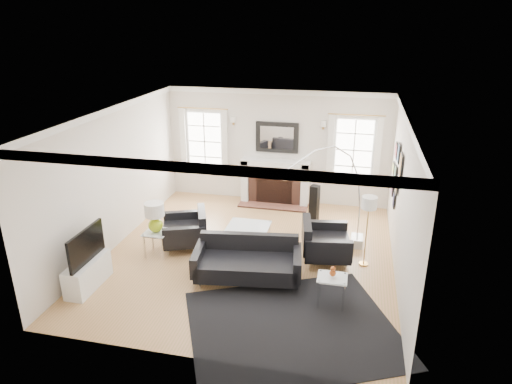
% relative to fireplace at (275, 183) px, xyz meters
% --- Properties ---
extents(floor, '(6.00, 6.00, 0.00)m').
position_rel_fireplace_xyz_m(floor, '(0.00, -2.79, -0.54)').
color(floor, '#A78046').
rests_on(floor, ground).
extents(back_wall, '(5.50, 0.04, 2.80)m').
position_rel_fireplace_xyz_m(back_wall, '(0.00, 0.21, 0.86)').
color(back_wall, silver).
rests_on(back_wall, floor).
extents(front_wall, '(5.50, 0.04, 2.80)m').
position_rel_fireplace_xyz_m(front_wall, '(0.00, -5.79, 0.86)').
color(front_wall, silver).
rests_on(front_wall, floor).
extents(left_wall, '(0.04, 6.00, 2.80)m').
position_rel_fireplace_xyz_m(left_wall, '(-2.75, -2.79, 0.86)').
color(left_wall, silver).
rests_on(left_wall, floor).
extents(right_wall, '(0.04, 6.00, 2.80)m').
position_rel_fireplace_xyz_m(right_wall, '(2.75, -2.79, 0.86)').
color(right_wall, silver).
rests_on(right_wall, floor).
extents(ceiling, '(5.50, 6.00, 0.02)m').
position_rel_fireplace_xyz_m(ceiling, '(0.00, -2.79, 2.26)').
color(ceiling, white).
rests_on(ceiling, back_wall).
extents(crown_molding, '(5.50, 6.00, 0.12)m').
position_rel_fireplace_xyz_m(crown_molding, '(0.00, -2.79, 2.20)').
color(crown_molding, white).
rests_on(crown_molding, back_wall).
extents(fireplace, '(1.70, 0.69, 1.11)m').
position_rel_fireplace_xyz_m(fireplace, '(0.00, 0.00, 0.00)').
color(fireplace, white).
rests_on(fireplace, floor).
extents(mantel_mirror, '(1.05, 0.07, 0.75)m').
position_rel_fireplace_xyz_m(mantel_mirror, '(0.00, 0.16, 1.11)').
color(mantel_mirror, black).
rests_on(mantel_mirror, back_wall).
extents(window_left, '(1.24, 0.15, 1.62)m').
position_rel_fireplace_xyz_m(window_left, '(-1.85, 0.16, 0.92)').
color(window_left, white).
rests_on(window_left, back_wall).
extents(window_right, '(1.24, 0.15, 1.62)m').
position_rel_fireplace_xyz_m(window_right, '(1.85, 0.16, 0.92)').
color(window_right, white).
rests_on(window_right, back_wall).
extents(gallery_wall, '(0.04, 1.73, 1.29)m').
position_rel_fireplace_xyz_m(gallery_wall, '(2.72, -1.50, 0.99)').
color(gallery_wall, black).
rests_on(gallery_wall, right_wall).
extents(tv_unit, '(0.35, 1.00, 1.09)m').
position_rel_fireplace_xyz_m(tv_unit, '(-2.44, -4.49, -0.21)').
color(tv_unit, white).
rests_on(tv_unit, floor).
extents(area_rug, '(3.79, 3.55, 0.01)m').
position_rel_fireplace_xyz_m(area_rug, '(1.15, -4.85, -0.54)').
color(area_rug, black).
rests_on(area_rug, floor).
extents(sofa, '(1.97, 1.10, 0.61)m').
position_rel_fireplace_xyz_m(sofa, '(0.18, -3.63, -0.21)').
color(sofa, black).
rests_on(sofa, floor).
extents(armchair_left, '(1.11, 1.18, 0.64)m').
position_rel_fireplace_xyz_m(armchair_left, '(-1.31, -2.70, -0.19)').
color(armchair_left, black).
rests_on(armchair_left, floor).
extents(armchair_right, '(1.02, 1.11, 0.66)m').
position_rel_fireplace_xyz_m(armchair_right, '(1.42, -2.68, -0.17)').
color(armchair_right, black).
rests_on(armchair_right, floor).
extents(coffee_table, '(0.86, 0.86, 0.38)m').
position_rel_fireplace_xyz_m(coffee_table, '(-0.14, -2.35, -0.19)').
color(coffee_table, silver).
rests_on(coffee_table, floor).
extents(side_table_left, '(0.45, 0.45, 0.49)m').
position_rel_fireplace_xyz_m(side_table_left, '(-1.76, -3.16, -0.15)').
color(side_table_left, silver).
rests_on(side_table_left, floor).
extents(nesting_table, '(0.47, 0.40, 0.52)m').
position_rel_fireplace_xyz_m(nesting_table, '(1.68, -4.12, -0.14)').
color(nesting_table, silver).
rests_on(nesting_table, floor).
extents(gourd_lamp, '(0.38, 0.38, 0.60)m').
position_rel_fireplace_xyz_m(gourd_lamp, '(-1.76, -3.16, 0.30)').
color(gourd_lamp, '#A2C218').
rests_on(gourd_lamp, side_table_left).
extents(orange_vase, '(0.11, 0.11, 0.17)m').
position_rel_fireplace_xyz_m(orange_vase, '(1.68, -4.12, 0.07)').
color(orange_vase, '#AF4716').
rests_on(orange_vase, nesting_table).
extents(arc_floor_lamp, '(1.61, 1.49, 2.28)m').
position_rel_fireplace_xyz_m(arc_floor_lamp, '(1.39, -2.47, 0.69)').
color(arc_floor_lamp, silver).
rests_on(arc_floor_lamp, floor).
extents(stick_floor_lamp, '(0.28, 0.28, 1.38)m').
position_rel_fireplace_xyz_m(stick_floor_lamp, '(2.20, -2.67, 0.65)').
color(stick_floor_lamp, '#B4853E').
rests_on(stick_floor_lamp, floor).
extents(speaker_tower, '(0.23, 0.23, 0.94)m').
position_rel_fireplace_xyz_m(speaker_tower, '(1.09, -1.10, -0.07)').
color(speaker_tower, black).
rests_on(speaker_tower, floor).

